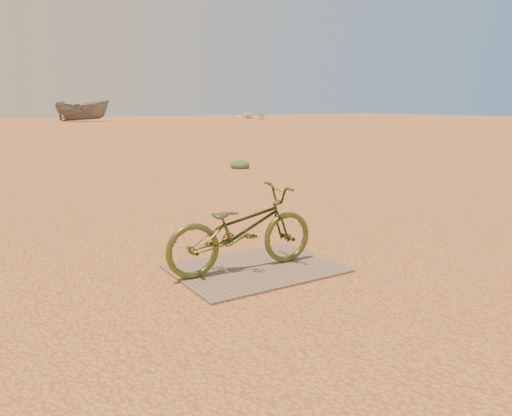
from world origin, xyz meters
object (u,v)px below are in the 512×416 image
plywood_board (256,269)px  boat_mid_right (83,111)px  boat_far_right (254,115)px  bicycle (242,229)px

plywood_board → boat_mid_right: size_ratio=0.31×
boat_far_right → boat_mid_right: bearing=179.1°
boat_mid_right → bicycle: bearing=-159.9°
bicycle → boat_far_right: boat_far_right is taller
plywood_board → boat_far_right: 50.28m
plywood_board → bicycle: bearing=167.1°
plywood_board → boat_far_right: bearing=58.3°
bicycle → boat_far_right: size_ratio=0.36×
plywood_board → bicycle: bicycle is taller
bicycle → boat_mid_right: size_ratio=0.30×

